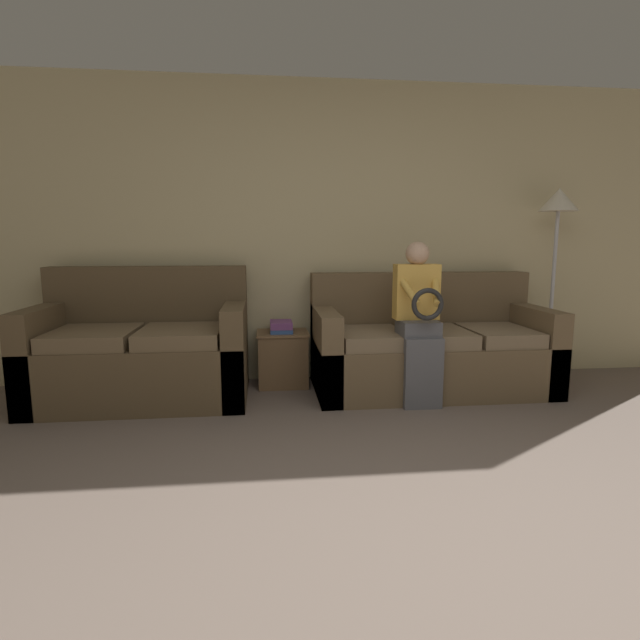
# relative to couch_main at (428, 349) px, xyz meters

# --- Properties ---
(ground_plane) EXTENTS (14.00, 14.00, 0.00)m
(ground_plane) POSITION_rel_couch_main_xyz_m (-0.70, -2.55, -0.33)
(ground_plane) COLOR #6B5B51
(wall_back) EXTENTS (7.22, 0.06, 2.55)m
(wall_back) POSITION_rel_couch_main_xyz_m (-0.70, 0.47, 0.94)
(wall_back) COLOR #C6B789
(wall_back) RESTS_ON ground_plane
(couch_main) EXTENTS (1.89, 0.88, 0.94)m
(couch_main) POSITION_rel_couch_main_xyz_m (0.00, 0.00, 0.00)
(couch_main) COLOR brown
(couch_main) RESTS_ON ground_plane
(couch_side) EXTENTS (1.57, 0.88, 1.01)m
(couch_side) POSITION_rel_couch_main_xyz_m (-2.28, -0.03, 0.03)
(couch_side) COLOR brown
(couch_side) RESTS_ON ground_plane
(child_left_seated) EXTENTS (0.34, 0.38, 1.21)m
(child_left_seated) POSITION_rel_couch_main_xyz_m (-0.21, -0.37, 0.33)
(child_left_seated) COLOR #56565B
(child_left_seated) RESTS_ON ground_plane
(side_shelf) EXTENTS (0.43, 0.38, 0.46)m
(side_shelf) POSITION_rel_couch_main_xyz_m (-1.20, 0.22, -0.09)
(side_shelf) COLOR brown
(side_shelf) RESTS_ON ground_plane
(book_stack) EXTENTS (0.18, 0.26, 0.09)m
(book_stack) POSITION_rel_couch_main_xyz_m (-1.21, 0.22, 0.17)
(book_stack) COLOR #33569E
(book_stack) RESTS_ON side_shelf
(floor_lamp) EXTENTS (0.32, 0.32, 1.65)m
(floor_lamp) POSITION_rel_couch_main_xyz_m (1.14, 0.14, 1.06)
(floor_lamp) COLOR #2D2B28
(floor_lamp) RESTS_ON ground_plane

